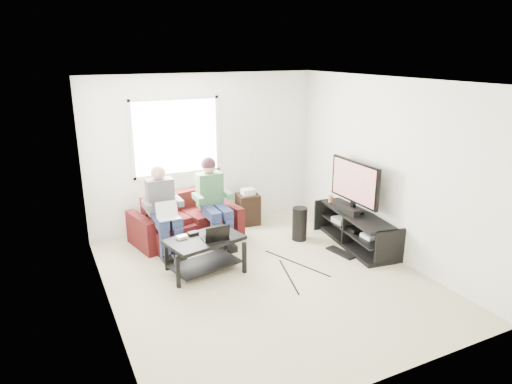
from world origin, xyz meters
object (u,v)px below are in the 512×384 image
Objects in this scene: coffee_table at (205,247)px; subwoofer at (300,224)px; sofa at (185,223)px; end_table at (248,208)px; tv at (354,183)px; tv_stand at (355,231)px.

subwoofer reaches higher than coffee_table.
subwoofer is at bearing -26.10° from sofa.
tv is at bearing -53.09° from end_table.
coffee_table is at bearing 177.95° from tv.
tv reaches higher than tv_stand.
coffee_table is 0.67× the size of tv_stand.
tv_stand is at bearing -4.40° from coffee_table.
tv_stand is at bearing -54.80° from end_table.
sofa is at bearing 151.16° from tv.
subwoofer is (-0.68, 0.57, 0.03)m from tv_stand.
tv reaches higher than coffee_table.
subwoofer is (1.66, -0.81, -0.02)m from sofa.
tv_stand is at bearing -40.22° from subwoofer.
end_table is (1.21, 0.20, 0.00)m from sofa.
sofa is 2.72× the size of end_table.
sofa is 2.72m from tv_stand.
coffee_table is 1.73× the size of end_table.
sofa is 1.59× the size of tv.
tv_stand is at bearing -88.53° from tv.
tv is 2.03× the size of subwoofer.
tv is at bearing -35.01° from subwoofer.
tv is at bearing 91.47° from tv_stand.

